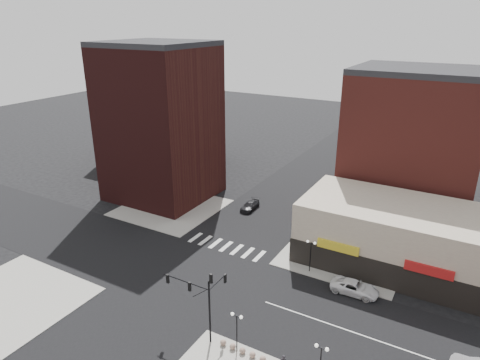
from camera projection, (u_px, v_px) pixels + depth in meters
The scene contains 16 objects.
ground at pixel (191, 276), 51.49m from camera, with size 240.00×240.00×0.00m, color black.
road_ew at pixel (191, 276), 51.49m from camera, with size 200.00×14.00×0.02m, color black.
road_ns at pixel (191, 276), 51.49m from camera, with size 14.00×200.00×0.02m, color black.
sidewalk_nw at pixel (171, 208), 69.95m from camera, with size 15.00×15.00×0.12m, color gray.
sidewalk_ne at pixel (345, 253), 56.51m from camera, with size 15.00×15.00×0.12m, color gray.
sidewalk_sw at pixel (4, 304), 46.42m from camera, with size 15.00×15.00×0.12m, color gray.
building_nw at pixel (160, 125), 70.84m from camera, with size 16.00×15.00×25.00m, color #331010.
building_nw_low at pixel (162, 133), 91.75m from camera, with size 20.00×18.00×12.00m, color #331010.
building_ne_midrise at pixel (412, 150), 62.69m from camera, with size 18.00×15.00×22.00m, color maroon.
building_ne_row at pixel (400, 242), 52.75m from camera, with size 24.20×12.20×8.00m.
traffic_signal at pixel (203, 294), 40.01m from camera, with size 5.59×3.09×7.77m.
street_lamp_se_a at pixel (237, 323), 38.73m from camera, with size 1.22×0.32×4.16m.
street_lamp_se_b at pixel (321, 355), 35.03m from camera, with size 1.22×0.32×4.16m.
street_lamp_ne at pixel (311, 248), 51.25m from camera, with size 1.22×0.32×4.16m.
white_suv at pixel (355, 288), 48.12m from camera, with size 2.47×5.35×1.49m, color white.
dark_sedan_north at pixel (250, 206), 69.20m from camera, with size 1.84×4.53×1.32m, color black.
Camera 1 is at (26.90, -35.24, 29.25)m, focal length 32.00 mm.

